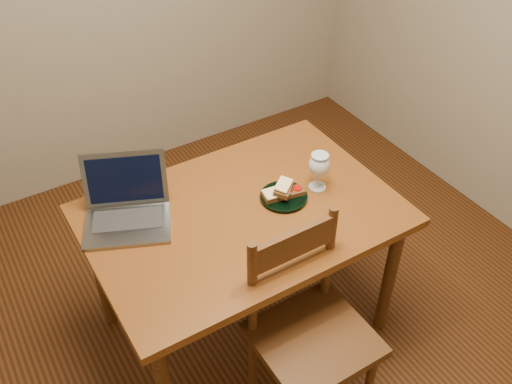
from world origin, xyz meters
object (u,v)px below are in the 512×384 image
plate (284,197)px  table (243,227)px  laptop (126,203)px  chair (311,326)px  milk_glass (319,171)px

plate → table: bearing=174.9°
table → plate: size_ratio=6.24×
table → plate: 0.22m
table → laptop: laptop is taller
chair → plate: bearing=68.8°
milk_glass → plate: bearing=175.2°
table → plate: bearing=-5.1°
milk_glass → chair: bearing=-127.3°
chair → plate: size_ratio=2.29×
chair → laptop: bearing=120.4°
plate → milk_glass: milk_glass is taller
table → milk_glass: size_ratio=7.17×
chair → milk_glass: bearing=52.6°
chair → milk_glass: size_ratio=2.63×
plate → laptop: laptop is taller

